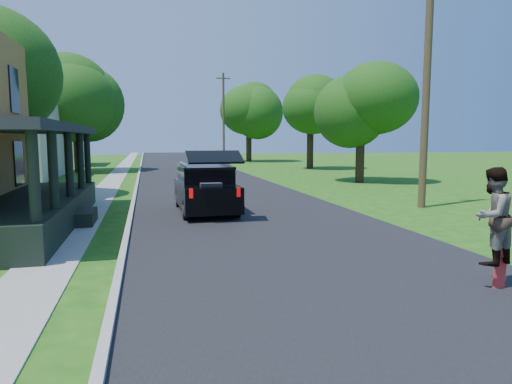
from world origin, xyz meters
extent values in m
plane|color=#1C4E0F|center=(0.00, 0.00, 0.00)|extent=(140.00, 140.00, 0.00)
cube|color=black|center=(0.00, 20.00, 0.00)|extent=(8.00, 120.00, 0.02)
cube|color=#A1A19C|center=(-4.05, 20.00, 0.00)|extent=(0.15, 120.00, 0.12)
cube|color=gray|center=(-5.60, 20.00, 0.00)|extent=(1.30, 120.00, 0.03)
cube|color=black|center=(-6.80, 6.00, 0.45)|extent=(2.40, 10.00, 0.90)
cube|color=black|center=(-6.80, 6.00, 3.00)|extent=(2.60, 10.30, 0.25)
cube|color=#B5ADA1|center=(-13.50, 40.00, 2.50)|extent=(8.00, 8.00, 5.00)
pyramid|color=black|center=(-13.50, 40.00, 7.20)|extent=(12.78, 12.78, 2.20)
cube|color=black|center=(-1.40, 7.48, 0.67)|extent=(1.96, 4.55, 0.87)
cube|color=black|center=(-1.40, 7.63, 1.37)|extent=(1.79, 2.83, 0.57)
cube|color=black|center=(-1.40, 7.63, 1.68)|extent=(1.83, 2.92, 0.08)
cube|color=black|center=(-1.37, 5.26, 2.11)|extent=(1.76, 0.96, 0.39)
cube|color=#38373D|center=(-1.38, 6.12, 0.98)|extent=(0.73, 0.63, 0.46)
cube|color=silver|center=(-2.16, 7.62, 1.77)|extent=(0.09, 2.49, 0.06)
cube|color=silver|center=(-0.64, 7.64, 1.77)|extent=(0.09, 2.49, 0.06)
cube|color=#990505|center=(-2.13, 5.22, 0.98)|extent=(0.12, 0.06, 0.31)
cube|color=#990505|center=(-0.61, 5.24, 0.98)|extent=(0.12, 0.06, 0.31)
cylinder|color=black|center=(-2.25, 8.96, 0.35)|extent=(0.26, 0.70, 0.70)
cylinder|color=black|center=(-0.59, 8.98, 0.35)|extent=(0.26, 0.70, 0.70)
cylinder|color=black|center=(-2.21, 5.97, 0.35)|extent=(0.26, 0.70, 0.70)
cylinder|color=black|center=(-0.55, 5.99, 0.35)|extent=(0.26, 0.70, 0.70)
imported|color=black|center=(2.50, -2.27, 1.32)|extent=(1.02, 0.91, 1.75)
cube|color=#9E100D|center=(2.73, -2.28, 0.33)|extent=(0.46, 0.28, 0.87)
cylinder|color=black|center=(-8.76, 29.64, 1.81)|extent=(0.75, 0.75, 3.62)
sphere|color=#2E631A|center=(-8.76, 29.64, 5.80)|extent=(7.74, 7.74, 6.54)
sphere|color=#2E631A|center=(-8.25, 29.40, 7.26)|extent=(6.71, 6.71, 5.67)
sphere|color=#2E631A|center=(-9.41, 29.97, 6.53)|extent=(6.88, 6.88, 5.82)
cylinder|color=black|center=(9.28, 16.68, 1.37)|extent=(0.56, 0.56, 2.73)
sphere|color=#2E631A|center=(9.28, 16.68, 4.41)|extent=(5.32, 5.32, 5.02)
sphere|color=#2E631A|center=(9.64, 16.37, 5.52)|extent=(4.61, 4.61, 4.35)
sphere|color=#2E631A|center=(8.83, 17.09, 4.97)|extent=(4.73, 4.73, 4.47)
cylinder|color=black|center=(10.82, 29.66, 1.74)|extent=(0.66, 0.66, 3.48)
sphere|color=#2E631A|center=(10.82, 29.66, 5.31)|extent=(6.14, 6.14, 5.49)
sphere|color=#2E631A|center=(11.19, 29.29, 6.53)|extent=(5.32, 5.32, 4.76)
sphere|color=#2E631A|center=(10.35, 30.14, 5.92)|extent=(5.45, 5.45, 4.88)
cylinder|color=black|center=(8.27, 43.48, 1.77)|extent=(0.71, 0.71, 3.55)
sphere|color=#2E631A|center=(8.27, 43.48, 5.69)|extent=(7.09, 7.09, 6.41)
sphere|color=#2E631A|center=(8.77, 43.19, 7.11)|extent=(6.15, 6.15, 5.56)
sphere|color=#2E631A|center=(7.65, 43.87, 6.40)|extent=(6.30, 6.30, 5.70)
cylinder|color=#412B1E|center=(7.00, 6.65, 4.52)|extent=(0.31, 0.31, 9.04)
cylinder|color=#412B1E|center=(4.50, 38.73, 4.72)|extent=(0.25, 0.25, 9.45)
cube|color=#412B1E|center=(4.50, 38.73, 8.89)|extent=(1.48, 0.17, 0.11)
camera|label=1|loc=(-3.46, -9.07, 2.69)|focal=32.00mm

